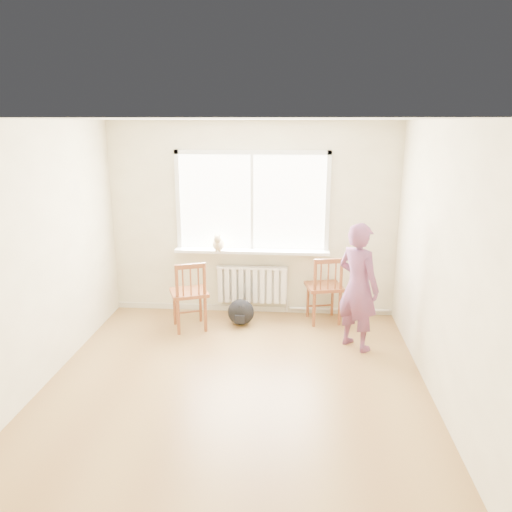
% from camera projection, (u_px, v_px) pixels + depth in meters
% --- Properties ---
extents(floor, '(4.50, 4.50, 0.00)m').
position_uv_depth(floor, '(234.00, 391.00, 5.13)').
color(floor, olive).
rests_on(floor, ground).
extents(ceiling, '(4.50, 4.50, 0.00)m').
position_uv_depth(ceiling, '(231.00, 119.00, 4.43)').
color(ceiling, white).
rests_on(ceiling, back_wall).
extents(back_wall, '(4.00, 0.01, 2.70)m').
position_uv_depth(back_wall, '(252.00, 220.00, 6.95)').
color(back_wall, '#EEE5BE').
rests_on(back_wall, ground).
extents(window, '(2.12, 0.05, 1.42)m').
position_uv_depth(window, '(252.00, 198.00, 6.84)').
color(window, white).
rests_on(window, back_wall).
extents(windowsill, '(2.15, 0.22, 0.04)m').
position_uv_depth(windowsill, '(252.00, 251.00, 6.95)').
color(windowsill, white).
rests_on(windowsill, back_wall).
extents(radiator, '(1.00, 0.12, 0.55)m').
position_uv_depth(radiator, '(252.00, 284.00, 7.10)').
color(radiator, white).
rests_on(radiator, back_wall).
extents(heating_pipe, '(1.40, 0.04, 0.04)m').
position_uv_depth(heating_pipe, '(339.00, 309.00, 7.13)').
color(heating_pipe, silver).
rests_on(heating_pipe, back_wall).
extents(baseboard, '(4.00, 0.03, 0.08)m').
position_uv_depth(baseboard, '(253.00, 308.00, 7.27)').
color(baseboard, beige).
rests_on(baseboard, ground).
extents(chair_left, '(0.59, 0.58, 0.94)m').
position_uv_depth(chair_left, '(190.00, 295.00, 6.53)').
color(chair_left, brown).
rests_on(chair_left, floor).
extents(chair_right, '(0.55, 0.53, 0.94)m').
position_uv_depth(chair_right, '(325.00, 289.00, 6.76)').
color(chair_right, brown).
rests_on(chair_right, floor).
extents(person, '(0.66, 0.67, 1.55)m').
position_uv_depth(person, '(358.00, 287.00, 5.93)').
color(person, '#D14548').
rests_on(person, floor).
extents(cat, '(0.18, 0.39, 0.26)m').
position_uv_depth(cat, '(219.00, 243.00, 6.87)').
color(cat, beige).
rests_on(cat, windowsill).
extents(backpack, '(0.43, 0.37, 0.36)m').
position_uv_depth(backpack, '(241.00, 312.00, 6.76)').
color(backpack, black).
rests_on(backpack, floor).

